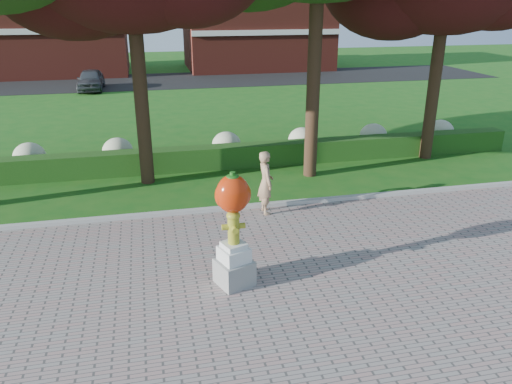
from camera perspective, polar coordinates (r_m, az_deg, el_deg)
The scene contains 11 objects.
ground at distance 11.74m, azimuth -1.73°, elevation -7.99°, with size 100.00×100.00×0.00m, color #175816.
walkway at distance 8.54m, azimuth 3.74°, elevation -20.77°, with size 40.00×14.00×0.04m, color gray.
curb at distance 14.36m, azimuth -4.01°, elevation -1.99°, with size 40.00×0.18×0.15m, color #ADADA5.
lawn_hedge at distance 17.98m, azimuth -6.00°, elevation 3.90°, with size 24.00×0.70×0.80m, color #134212.
hydrangea_row at distance 18.95m, azimuth -4.67°, elevation 5.33°, with size 20.10×1.10×0.99m.
street at distance 38.54m, azimuth -9.87°, elevation 12.44°, with size 50.00×8.00×0.02m, color black.
building_left at distance 44.86m, azimuth -24.06°, elevation 16.70°, with size 14.00×8.00×7.00m, color maroon.
building_right at distance 45.23m, azimuth 0.06°, elevation 18.07°, with size 12.00×8.00×6.40m, color maroon.
hydrant_sculpture at distance 10.22m, azimuth -2.59°, elevation -3.99°, with size 0.88×0.88×2.52m.
woman at distance 13.89m, azimuth 1.11°, elevation 1.10°, with size 0.66×0.43×1.81m, color tan.
parked_car at distance 35.59m, azimuth -18.37°, elevation 12.09°, with size 1.59×3.94×1.34m, color #44474C.
Camera 1 is at (-1.89, -10.06, 5.74)m, focal length 35.00 mm.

